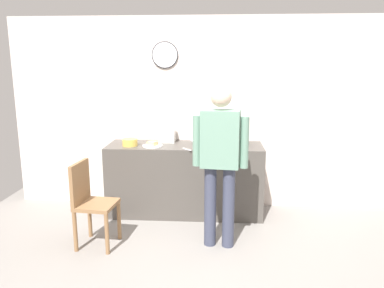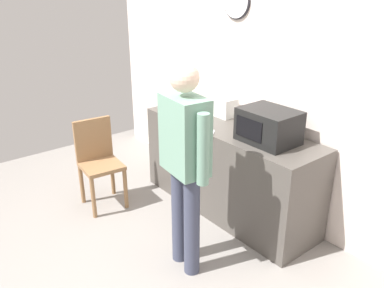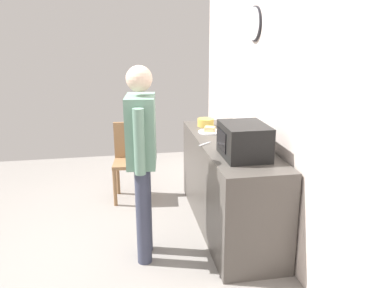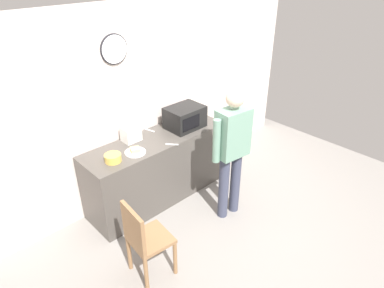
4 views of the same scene
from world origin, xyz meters
name	(u,v)px [view 2 (image 2 of 4)]	position (x,y,z in m)	size (l,w,h in m)	color
ground_plane	(145,268)	(0.00, 0.00, 0.00)	(6.00, 6.00, 0.00)	gray
back_wall	(279,90)	(0.00, 1.60, 1.30)	(5.40, 0.13, 2.60)	silver
kitchen_counter	(228,169)	(-0.28, 1.22, 0.47)	(2.03, 0.62, 0.93)	#4C4742
microwave	(269,126)	(0.23, 1.21, 1.08)	(0.50, 0.39, 0.30)	black
sandwich_plate	(195,117)	(-0.68, 1.11, 0.95)	(0.26, 0.26, 0.07)	white
salad_bowl	(179,107)	(-0.98, 1.13, 0.98)	(0.20, 0.20, 0.09)	gold
toaster	(225,107)	(-0.53, 1.40, 1.03)	(0.22, 0.18, 0.20)	silver
fork_utensil	(253,123)	(-0.20, 1.47, 0.94)	(0.17, 0.02, 0.01)	silver
spoon_utensil	(213,133)	(-0.23, 0.95, 0.94)	(0.17, 0.02, 0.01)	silver
person_standing	(185,156)	(0.17, 0.31, 1.03)	(0.59, 0.29, 1.75)	#393E53
wooden_chair	(98,159)	(-1.23, 0.24, 0.52)	(0.44, 0.44, 0.94)	olive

